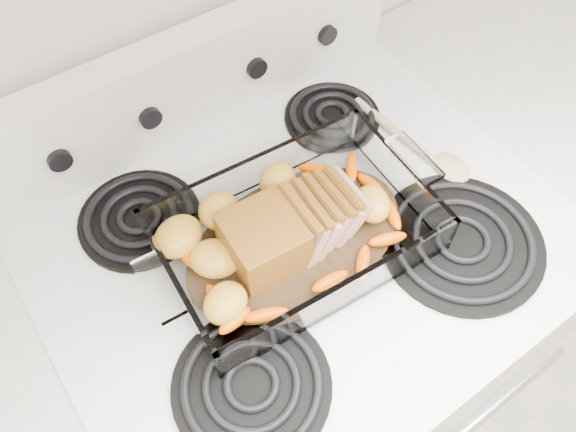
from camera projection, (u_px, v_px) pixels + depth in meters
electric_range at (295, 342)px, 1.24m from camera, size 0.78×0.70×1.12m
counter_right at (501, 205)px, 1.47m from camera, size 0.58×0.68×0.93m
baking_dish at (296, 236)px, 0.83m from camera, size 0.38×0.25×0.07m
pork_roast at (284, 232)px, 0.80m from camera, size 0.21×0.10×0.08m
roast_vegetables at (278, 216)px, 0.84m from camera, size 0.38×0.21×0.05m
wooden_spoon at (427, 152)px, 0.95m from camera, size 0.06×0.25×0.02m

